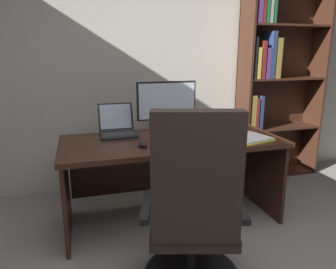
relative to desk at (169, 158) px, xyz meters
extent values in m
cube|color=beige|center=(0.13, 0.86, 0.75)|extent=(5.02, 0.12, 2.57)
cube|color=#381E14|center=(0.00, -0.08, 0.17)|extent=(1.79, 0.76, 0.04)
cube|color=#381E14|center=(-0.86, -0.08, -0.19)|extent=(0.03, 0.70, 0.68)
cube|color=#381E14|center=(0.86, -0.08, -0.19)|extent=(0.03, 0.70, 0.68)
cube|color=#381E14|center=(0.00, 0.28, -0.16)|extent=(1.67, 0.03, 0.48)
cube|color=#381E14|center=(1.02, 0.62, 0.60)|extent=(0.02, 0.31, 2.25)
cube|color=#381E14|center=(1.96, 0.62, 0.60)|extent=(0.02, 0.31, 2.25)
cube|color=#381E14|center=(1.49, 0.77, 0.60)|extent=(0.96, 0.01, 2.25)
cube|color=#381E14|center=(1.49, 0.62, -0.52)|extent=(0.91, 0.29, 0.02)
cube|color=black|center=(1.07, 0.58, -0.32)|extent=(0.04, 0.21, 0.37)
cube|color=#512D66|center=(1.13, 0.59, -0.33)|extent=(0.06, 0.23, 0.37)
cube|color=#195633|center=(1.19, 0.56, -0.30)|extent=(0.04, 0.18, 0.41)
cube|color=olive|center=(1.25, 0.59, -0.30)|extent=(0.03, 0.23, 0.42)
cube|color=#195633|center=(1.31, 0.60, -0.33)|extent=(0.06, 0.25, 0.35)
cube|color=gold|center=(1.37, 0.58, -0.30)|extent=(0.03, 0.21, 0.42)
cube|color=#381E14|center=(1.49, 0.62, 0.04)|extent=(0.91, 0.29, 0.02)
cube|color=olive|center=(1.08, 0.59, 0.24)|extent=(0.06, 0.23, 0.38)
cube|color=maroon|center=(1.13, 0.58, 0.23)|extent=(0.03, 0.21, 0.35)
cube|color=navy|center=(1.18, 0.60, 0.24)|extent=(0.03, 0.24, 0.37)
cube|color=#381E14|center=(1.49, 0.62, 0.60)|extent=(0.91, 0.29, 0.02)
cube|color=black|center=(1.07, 0.59, 0.82)|extent=(0.03, 0.24, 0.42)
cube|color=gold|center=(1.11, 0.58, 0.77)|extent=(0.04, 0.22, 0.32)
cube|color=maroon|center=(1.16, 0.56, 0.80)|extent=(0.04, 0.18, 0.39)
cube|color=#512D66|center=(1.22, 0.59, 0.76)|extent=(0.05, 0.22, 0.32)
cube|color=navy|center=(1.27, 0.59, 0.85)|extent=(0.05, 0.22, 0.48)
cube|color=olive|center=(1.34, 0.58, 0.81)|extent=(0.06, 0.21, 0.42)
cube|color=#381E14|center=(1.49, 0.62, 1.15)|extent=(0.91, 0.29, 0.02)
cube|color=#512D66|center=(1.08, 0.59, 1.39)|extent=(0.05, 0.23, 0.45)
cube|color=maroon|center=(1.13, 0.59, 1.37)|extent=(0.03, 0.24, 0.41)
cube|color=#195633|center=(1.17, 0.60, 1.39)|extent=(0.03, 0.24, 0.46)
cylinder|color=black|center=(-0.10, -0.85, -0.33)|extent=(0.06, 0.06, 0.30)
cube|color=#2D231E|center=(-0.10, -0.85, -0.15)|extent=(0.61, 0.60, 0.07)
cube|color=#2D231E|center=(-0.16, -1.04, 0.24)|extent=(0.48, 0.23, 0.71)
cube|color=black|center=(-0.37, -0.77, -0.02)|extent=(0.15, 0.38, 0.04)
cube|color=black|center=(0.17, -0.92, -0.02)|extent=(0.15, 0.38, 0.04)
cube|color=black|center=(0.03, 0.17, 0.20)|extent=(0.22, 0.16, 0.02)
cylinder|color=black|center=(0.03, 0.17, 0.25)|extent=(0.04, 0.04, 0.09)
cube|color=black|center=(0.03, 0.18, 0.47)|extent=(0.53, 0.02, 0.34)
cube|color=silver|center=(0.03, 0.16, 0.47)|extent=(0.50, 0.00, 0.31)
cube|color=black|center=(-0.41, 0.13, 0.20)|extent=(0.30, 0.25, 0.02)
cube|color=#2D2D30|center=(-0.41, 0.11, 0.21)|extent=(0.26, 0.14, 0.00)
cube|color=black|center=(-0.41, 0.30, 0.33)|extent=(0.30, 0.08, 0.23)
cube|color=silver|center=(-0.41, 0.30, 0.33)|extent=(0.27, 0.07, 0.21)
cube|color=black|center=(0.03, -0.23, 0.20)|extent=(0.42, 0.15, 0.02)
ellipsoid|color=black|center=(-0.27, -0.23, 0.21)|extent=(0.06, 0.10, 0.04)
cube|color=black|center=(0.47, 0.15, 0.20)|extent=(0.14, 0.12, 0.01)
cube|color=black|center=(0.47, 0.11, 0.21)|extent=(0.25, 0.01, 0.01)
cube|color=#2D84C6|center=(0.47, 0.25, 0.27)|extent=(0.28, 0.20, 0.12)
cube|color=white|center=(0.47, 0.25, 0.28)|extent=(0.25, 0.18, 0.11)
cube|color=yellow|center=(0.42, -0.31, 0.19)|extent=(0.30, 0.34, 0.01)
cube|color=yellow|center=(0.64, -0.25, 0.19)|extent=(0.30, 0.34, 0.01)
cube|color=white|center=(0.42, -0.31, 0.21)|extent=(0.28, 0.32, 0.02)
cube|color=white|center=(0.64, -0.25, 0.21)|extent=(0.28, 0.32, 0.02)
cylinder|color=#B7B7BC|center=(0.53, -0.28, 0.20)|extent=(0.09, 0.26, 0.02)
cube|color=white|center=(0.29, -0.12, 0.19)|extent=(0.17, 0.22, 0.01)
cylinder|color=maroon|center=(0.31, -0.12, 0.20)|extent=(0.14, 0.01, 0.01)
camera|label=1|loc=(-0.72, -2.47, 0.88)|focal=33.83mm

